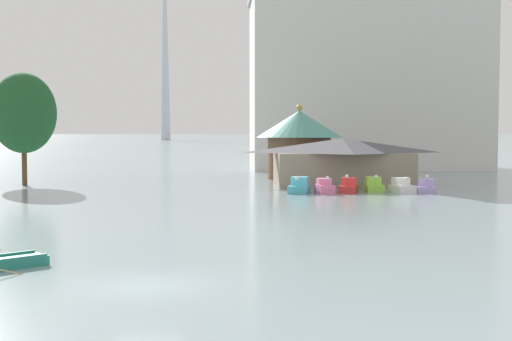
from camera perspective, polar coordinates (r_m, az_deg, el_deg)
ground_plane at (r=25.53m, az=-8.90°, el=-9.30°), size 2000.00×2000.00×0.00m
pedal_boat_cyan at (r=62.04m, az=3.54°, el=-1.32°), size 2.33×3.02×1.56m
pedal_boat_pink at (r=61.78m, az=5.61°, el=-1.37°), size 1.59×2.56×1.58m
pedal_boat_red at (r=62.80m, az=7.56°, el=-1.31°), size 2.20×3.01×1.68m
pedal_boat_lime at (r=64.20m, az=9.56°, el=-1.24°), size 1.67×3.02×1.60m
pedal_boat_white at (r=63.66m, az=11.81°, el=-1.30°), size 2.04×2.79×1.49m
pedal_boat_lavender at (r=64.25m, az=13.71°, el=-1.33°), size 2.09×2.89×1.68m
boathouse at (r=70.90m, az=7.04°, el=0.79°), size 14.40×8.87×4.74m
green_roof_pavilion at (r=80.00m, az=3.54°, el=2.53°), size 9.77×9.77×8.49m
shoreline_tree_tall_left at (r=74.43m, az=-18.43°, el=4.46°), size 6.54×6.54×11.35m
background_building_block at (r=103.49m, az=8.91°, el=7.24°), size 33.68×16.80×25.44m
distant_broadcast_tower at (r=404.62m, az=-7.45°, el=12.78°), size 8.91×8.91×173.12m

